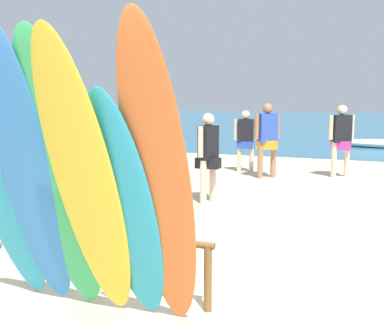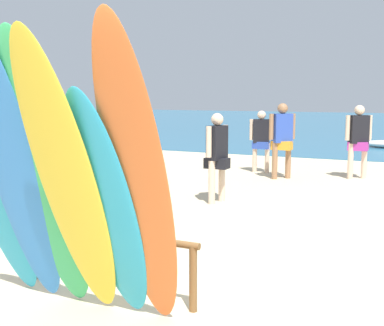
% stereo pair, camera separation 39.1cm
% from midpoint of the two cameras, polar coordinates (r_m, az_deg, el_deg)
% --- Properties ---
extents(ground, '(60.00, 60.00, 0.00)m').
position_cam_midpoint_polar(ground, '(18.20, 17.47, 1.36)').
color(ground, beige).
extents(surfboard_rack, '(1.94, 0.07, 0.62)m').
position_cam_midpoint_polar(surfboard_rack, '(4.90, -7.30, -9.28)').
color(surfboard_rack, brown).
rests_on(surfboard_rack, ground).
extents(surfboard_blue_1, '(0.60, 0.98, 2.49)m').
position_cam_midpoint_polar(surfboard_blue_1, '(4.46, -16.77, -0.94)').
color(surfboard_blue_1, '#337AD1').
rests_on(surfboard_blue_1, ground).
extents(surfboard_green_2, '(0.62, 0.90, 2.42)m').
position_cam_midpoint_polar(surfboard_green_2, '(4.32, -13.49, -1.58)').
color(surfboard_green_2, '#38B266').
rests_on(surfboard_green_2, ground).
extents(surfboard_yellow_3, '(0.56, 1.06, 2.39)m').
position_cam_midpoint_polar(surfboard_yellow_3, '(4.06, -10.99, -2.28)').
color(surfboard_yellow_3, yellow).
rests_on(surfboard_yellow_3, ground).
extents(surfboard_teal_4, '(0.57, 0.84, 1.96)m').
position_cam_midpoint_polar(surfboard_teal_4, '(4.08, -6.63, -5.23)').
color(surfboard_teal_4, '#289EC6').
rests_on(surfboard_teal_4, ground).
extents(surfboard_orange_5, '(0.54, 0.92, 2.48)m').
position_cam_midpoint_polar(surfboard_orange_5, '(3.82, -3.14, -2.13)').
color(surfboard_orange_5, orange).
rests_on(surfboard_orange_5, ground).
extents(beachgoer_midbeach, '(0.53, 0.42, 1.65)m').
position_cam_midpoint_polar(beachgoer_midbeach, '(12.06, 19.00, 2.81)').
color(beachgoer_midbeach, beige).
rests_on(beachgoer_midbeach, ground).
extents(beachgoer_photographing, '(0.49, 0.48, 1.70)m').
position_cam_midpoint_polar(beachgoer_photographing, '(11.61, 10.99, 3.04)').
color(beachgoer_photographing, '#9E704C').
rests_on(beachgoer_photographing, ground).
extents(beachgoer_by_water, '(0.41, 0.59, 1.57)m').
position_cam_midpoint_polar(beachgoer_by_water, '(8.87, 4.08, 1.29)').
color(beachgoer_by_water, beige).
rests_on(beachgoer_by_water, ground).
extents(beachgoer_near_rack, '(0.55, 0.28, 1.50)m').
position_cam_midpoint_polar(beachgoer_near_rack, '(12.49, 8.64, 2.89)').
color(beachgoer_near_rack, beige).
rests_on(beachgoer_near_rack, ground).
extents(beach_chair_blue, '(0.71, 0.84, 0.81)m').
position_cam_midpoint_polar(beach_chair_blue, '(7.78, -12.58, -3.35)').
color(beach_chair_blue, '#B7B7BC').
rests_on(beach_chair_blue, ground).
extents(beach_chair_striped, '(0.55, 0.67, 0.84)m').
position_cam_midpoint_polar(beach_chair_striped, '(8.36, -18.60, -2.74)').
color(beach_chair_striped, '#B7B7BC').
rests_on(beach_chair_striped, ground).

